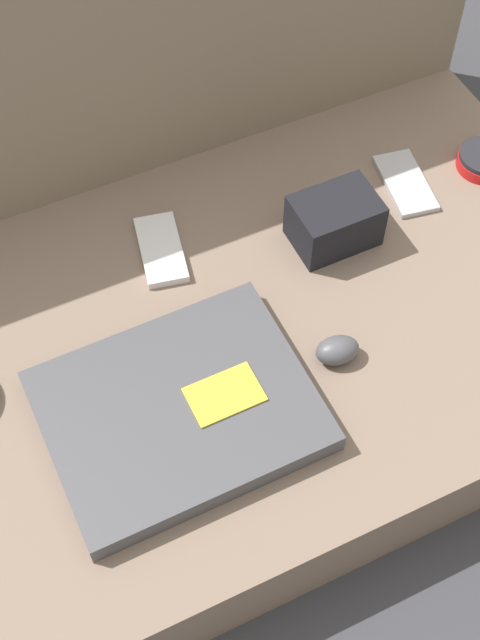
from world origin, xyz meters
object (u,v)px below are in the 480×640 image
Objects in this scene: computer_mouse at (337,350)px; phone_silver at (161,250)px; phone_black at (405,183)px; laptop at (179,410)px; camera_pouch at (335,221)px.

computer_mouse reaches higher than phone_silver.
computer_mouse is 0.29m from phone_silver.
laptop is at bearing -145.15° from phone_black.
phone_silver is (0.08, 0.25, -0.01)m from laptop.
phone_silver is at bearing -175.83° from phone_black.
laptop and computer_mouse have the same top height.
computer_mouse is 0.20m from camera_pouch.
laptop is at bearing -151.21° from camera_pouch.
camera_pouch reaches higher than phone_black.
computer_mouse is (0.22, -0.01, 0.00)m from laptop.
laptop is 0.26m from phone_silver.
phone_silver is at bearing 160.87° from camera_pouch.
computer_mouse is at bearing -127.40° from phone_black.
phone_black is at bearing 6.25° from phone_silver.
computer_mouse is 0.33m from phone_black.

